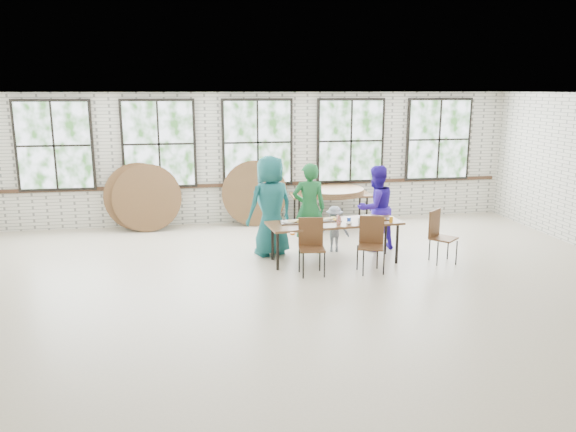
% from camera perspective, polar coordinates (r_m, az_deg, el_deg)
% --- Properties ---
extents(room, '(12.00, 12.00, 12.00)m').
position_cam_1_polar(room, '(12.93, -3.11, 7.28)').
color(room, beige).
rests_on(room, ground).
extents(dining_table, '(2.47, 1.04, 0.74)m').
position_cam_1_polar(dining_table, '(10.08, 4.74, -0.89)').
color(dining_table, brown).
rests_on(dining_table, ground).
extents(chair_near_left, '(0.46, 0.45, 0.95)m').
position_cam_1_polar(chair_near_left, '(9.46, 2.38, -2.58)').
color(chair_near_left, '#53331B').
rests_on(chair_near_left, ground).
extents(chair_near_right, '(0.53, 0.52, 0.95)m').
position_cam_1_polar(chair_near_right, '(9.68, 8.45, -2.36)').
color(chair_near_right, '#53331B').
rests_on(chair_near_right, ground).
extents(chair_spare, '(0.58, 0.58, 0.95)m').
position_cam_1_polar(chair_spare, '(10.44, 15.07, -1.55)').
color(chair_spare, '#53331B').
rests_on(chair_spare, ground).
extents(adult_teal, '(1.08, 0.90, 1.88)m').
position_cam_1_polar(adult_teal, '(10.44, -1.79, 1.04)').
color(adult_teal, '#1C6A64').
rests_on(adult_teal, ground).
extents(adult_green, '(0.66, 0.46, 1.73)m').
position_cam_1_polar(adult_green, '(10.59, 2.15, 0.78)').
color(adult_green, '#1B6832').
rests_on(adult_green, ground).
extents(toddler, '(0.63, 0.45, 0.88)m').
position_cam_1_polar(toddler, '(10.79, 4.73, -1.32)').
color(toddler, '#14253E').
rests_on(toddler, ground).
extents(adult_blue, '(0.96, 0.85, 1.65)m').
position_cam_1_polar(adult_blue, '(10.94, 8.88, 0.81)').
color(adult_blue, '#3219B3').
rests_on(adult_blue, ground).
extents(storage_table, '(1.83, 0.82, 0.74)m').
position_cam_1_polar(storage_table, '(12.78, 4.34, 2.02)').
color(storage_table, brown).
rests_on(storage_table, ground).
extents(tabletop_clutter, '(2.00, 0.60, 0.11)m').
position_cam_1_polar(tabletop_clutter, '(10.08, 5.60, -0.46)').
color(tabletop_clutter, black).
rests_on(tabletop_clutter, dining_table).
extents(round_tops_stacked, '(1.50, 1.50, 0.13)m').
position_cam_1_polar(round_tops_stacked, '(12.76, 4.35, 2.54)').
color(round_tops_stacked, brown).
rests_on(round_tops_stacked, storage_table).
extents(round_tops_leaning, '(4.08, 0.49, 1.49)m').
position_cam_1_polar(round_tops_leaning, '(12.72, -10.82, 2.00)').
color(round_tops_leaning, brown).
rests_on(round_tops_leaning, ground).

